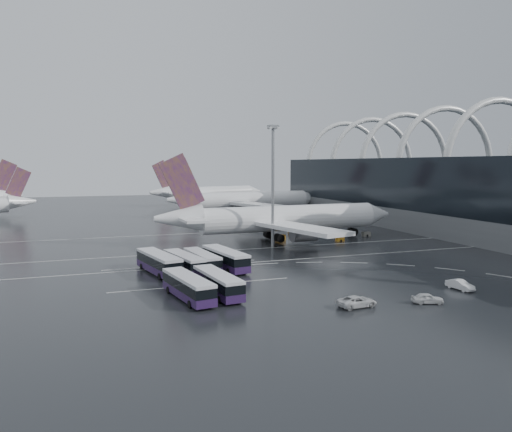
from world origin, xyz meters
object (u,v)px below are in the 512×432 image
object	(u,v)px
airliner_gate_c	(207,193)
bus_row_far_b	(218,283)
gse_cart_belly_c	(280,237)
airliner_main	(278,219)
bus_row_near_c	(202,260)
gse_cart_belly_b	(338,231)
floodlight_mast	(273,171)
airliner_gate_b	(245,201)
bus_row_far_a	(188,286)
gse_cart_belly_e	(292,231)
van_curve_a	(357,301)
van_curve_c	(460,285)
bus_row_near_a	(159,262)
gse_cart_belly_d	(366,234)
gse_cart_belly_a	(340,239)
van_curve_b	(428,298)
bus_row_near_b	(184,262)
bus_row_near_d	(225,258)

from	to	relation	value
airliner_gate_c	bus_row_far_b	size ratio (longest dim) A/B	4.28
gse_cart_belly_c	airliner_main	bearing A→B (deg)	-139.44
bus_row_near_c	gse_cart_belly_b	size ratio (longest dim) A/B	6.71
airliner_gate_c	bus_row_near_c	bearing A→B (deg)	-118.00
gse_cart_belly_c	floodlight_mast	bearing A→B (deg)	-122.43
airliner_gate_b	bus_row_far_b	xyz separation A→B (m)	(-37.65, -102.08, -3.41)
gse_cart_belly_c	bus_row_far_a	bearing A→B (deg)	-125.53
floodlight_mast	gse_cart_belly_e	world-z (taller)	floodlight_mast
van_curve_a	bus_row_near_c	bearing A→B (deg)	20.65
van_curve_c	airliner_main	bearing A→B (deg)	92.26
bus_row_near_a	gse_cart_belly_d	distance (m)	62.13
airliner_gate_c	gse_cart_belly_a	bearing A→B (deg)	-101.74
van_curve_b	gse_cart_belly_b	world-z (taller)	van_curve_b
gse_cart_belly_a	floodlight_mast	bearing A→B (deg)	-174.09
gse_cart_belly_a	gse_cart_belly_d	xyz separation A→B (m)	(10.35, 5.02, 0.03)
airliner_gate_b	bus_row_far_b	bearing A→B (deg)	-116.73
airliner_main	bus_row_far_b	world-z (taller)	airliner_main
bus_row_far_b	gse_cart_belly_a	world-z (taller)	bus_row_far_b
van_curve_b	gse_cart_belly_e	bearing A→B (deg)	12.94
bus_row_near_b	bus_row_far_a	distance (m)	17.21
bus_row_far_b	gse_cart_belly_e	distance (m)	64.28
van_curve_b	gse_cart_belly_c	distance (m)	57.56
bus_row_near_a	bus_row_near_b	world-z (taller)	bus_row_near_a
bus_row_near_d	gse_cart_belly_c	bearing A→B (deg)	-47.52
airliner_main	van_curve_c	size ratio (longest dim) A/B	13.90
gse_cart_belly_e	van_curve_c	bearing A→B (deg)	-90.79
airliner_main	bus_row_near_d	distance (m)	33.86
airliner_main	gse_cart_belly_e	bearing A→B (deg)	49.28
bus_row_near_d	van_curve_a	xyz separation A→B (m)	(9.47, -28.37, -1.12)
gse_cart_belly_e	airliner_main	bearing A→B (deg)	-128.47
bus_row_far_b	van_curve_c	distance (m)	35.43
airliner_gate_c	bus_row_near_c	size ratio (longest dim) A/B	4.43
bus_row_near_a	gse_cart_belly_a	distance (m)	50.64
airliner_gate_c	gse_cart_belly_b	xyz separation A→B (m)	(10.33, -102.76, -4.48)
bus_row_near_c	gse_cart_belly_c	bearing A→B (deg)	-50.65
bus_row_near_c	bus_row_far_b	bearing A→B (deg)	167.12
bus_row_near_d	gse_cart_belly_b	size ratio (longest dim) A/B	7.49
gse_cart_belly_b	airliner_gate_b	bearing A→B (deg)	99.82
bus_row_far_a	gse_cart_belly_b	bearing A→B (deg)	-54.53
bus_row_far_b	floodlight_mast	bearing A→B (deg)	-38.53
bus_row_near_d	gse_cart_belly_a	size ratio (longest dim) A/B	7.25
van_curve_b	gse_cart_belly_a	bearing A→B (deg)	4.76
bus_row_near_b	van_curve_c	bearing A→B (deg)	-136.06
bus_row_far_b	van_curve_b	size ratio (longest dim) A/B	3.20
airliner_main	bus_row_near_b	distance (m)	39.06
airliner_gate_b	bus_row_far_b	world-z (taller)	airliner_gate_b
airliner_main	bus_row_near_d	world-z (taller)	airliner_main
bus_row_near_b	gse_cart_belly_e	bearing A→B (deg)	-54.96
bus_row_near_a	van_curve_a	world-z (taller)	bus_row_near_a
gse_cart_belly_b	gse_cart_belly_e	distance (m)	12.20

